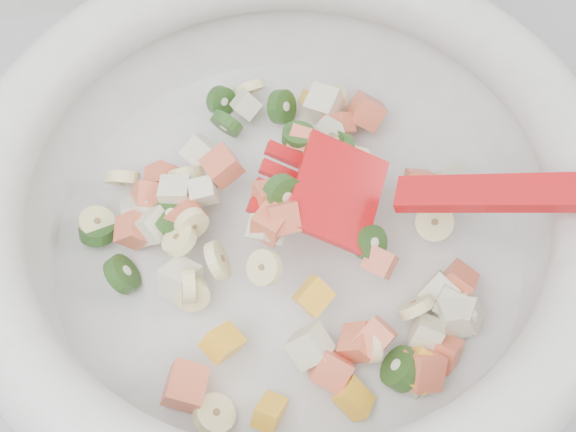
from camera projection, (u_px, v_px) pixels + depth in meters
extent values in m
cube|color=gray|center=(307.00, 416.00, 0.92)|extent=(2.00, 0.60, 0.90)
cylinder|color=silver|center=(288.00, 244.00, 0.52)|extent=(0.35, 0.35, 0.02)
torus|color=silver|center=(288.00, 183.00, 0.46)|extent=(0.42, 0.42, 0.05)
cylinder|color=#F6F6A4|center=(187.00, 176.00, 0.52)|extent=(0.03, 0.02, 0.03)
cylinder|color=#F6F6A4|center=(192.00, 294.00, 0.47)|extent=(0.03, 0.02, 0.03)
cylinder|color=#F6F6A4|center=(264.00, 268.00, 0.45)|extent=(0.03, 0.03, 0.03)
cylinder|color=#F6F6A4|center=(214.00, 415.00, 0.44)|extent=(0.03, 0.03, 0.02)
cylinder|color=#F6F6A4|center=(357.00, 162.00, 0.52)|extent=(0.03, 0.01, 0.03)
cylinder|color=#F6F6A4|center=(123.00, 178.00, 0.53)|extent=(0.04, 0.02, 0.04)
cylinder|color=#F6F6A4|center=(434.00, 222.00, 0.49)|extent=(0.03, 0.03, 0.02)
cylinder|color=#F6F6A4|center=(373.00, 345.00, 0.45)|extent=(0.01, 0.03, 0.03)
cylinder|color=#F6F6A4|center=(189.00, 285.00, 0.47)|extent=(0.01, 0.03, 0.03)
cylinder|color=#F6F6A4|center=(339.00, 152.00, 0.52)|extent=(0.03, 0.02, 0.04)
cylinder|color=#F6F6A4|center=(218.00, 260.00, 0.47)|extent=(0.02, 0.03, 0.03)
cylinder|color=#F6F6A4|center=(192.00, 224.00, 0.48)|extent=(0.03, 0.02, 0.03)
cylinder|color=#F6F6A4|center=(97.00, 223.00, 0.51)|extent=(0.04, 0.04, 0.02)
cylinder|color=#F6F6A4|center=(179.00, 240.00, 0.48)|extent=(0.03, 0.03, 0.02)
cylinder|color=#F6F6A4|center=(249.00, 88.00, 0.57)|extent=(0.03, 0.02, 0.03)
cylinder|color=#F6F6A4|center=(416.00, 307.00, 0.46)|extent=(0.03, 0.02, 0.03)
cylinder|color=#F6F6A4|center=(335.00, 100.00, 0.57)|extent=(0.03, 0.03, 0.02)
cylinder|color=#F6F6A4|center=(420.00, 195.00, 0.51)|extent=(0.03, 0.02, 0.03)
cube|color=#E46A48|center=(325.00, 165.00, 0.50)|extent=(0.04, 0.03, 0.03)
cube|color=#E46A48|center=(457.00, 282.00, 0.48)|extent=(0.03, 0.03, 0.03)
cube|color=#E46A48|center=(418.00, 183.00, 0.52)|extent=(0.02, 0.03, 0.03)
cube|color=#E46A48|center=(359.00, 342.00, 0.46)|extent=(0.03, 0.03, 0.03)
cube|color=#E46A48|center=(185.00, 386.00, 0.44)|extent=(0.04, 0.03, 0.03)
cube|color=#E46A48|center=(380.00, 262.00, 0.47)|extent=(0.03, 0.03, 0.02)
cube|color=#E46A48|center=(331.00, 369.00, 0.45)|extent=(0.03, 0.04, 0.03)
cube|color=#E46A48|center=(185.00, 217.00, 0.49)|extent=(0.03, 0.03, 0.03)
cube|color=#E46A48|center=(268.00, 198.00, 0.47)|extent=(0.02, 0.03, 0.03)
cube|color=#E46A48|center=(446.00, 354.00, 0.46)|extent=(0.03, 0.03, 0.03)
cube|color=#E46A48|center=(134.00, 230.00, 0.50)|extent=(0.03, 0.02, 0.03)
cube|color=#E46A48|center=(162.00, 177.00, 0.52)|extent=(0.03, 0.02, 0.03)
cube|color=#E46A48|center=(302.00, 141.00, 0.51)|extent=(0.03, 0.03, 0.03)
cube|color=#E46A48|center=(366.00, 111.00, 0.55)|extent=(0.03, 0.04, 0.04)
cube|color=#E46A48|center=(337.00, 174.00, 0.50)|extent=(0.03, 0.04, 0.04)
cube|color=#E46A48|center=(270.00, 223.00, 0.46)|extent=(0.03, 0.03, 0.02)
cube|color=#E46A48|center=(375.00, 338.00, 0.45)|extent=(0.03, 0.03, 0.03)
cube|color=#E46A48|center=(282.00, 218.00, 0.46)|extent=(0.02, 0.03, 0.03)
cube|color=#E46A48|center=(338.00, 124.00, 0.54)|extent=(0.03, 0.03, 0.03)
cube|color=#E46A48|center=(423.00, 371.00, 0.45)|extent=(0.03, 0.03, 0.03)
cube|color=#E46A48|center=(149.00, 198.00, 0.51)|extent=(0.03, 0.03, 0.03)
cube|color=#E46A48|center=(222.00, 166.00, 0.50)|extent=(0.03, 0.03, 0.03)
cylinder|color=#3F8D2F|center=(341.00, 149.00, 0.52)|extent=(0.02, 0.03, 0.03)
cylinder|color=#3F8D2F|center=(97.00, 231.00, 0.51)|extent=(0.03, 0.03, 0.02)
cylinder|color=#3F8D2F|center=(370.00, 242.00, 0.47)|extent=(0.03, 0.03, 0.03)
cylinder|color=#3F8D2F|center=(338.00, 150.00, 0.51)|extent=(0.03, 0.04, 0.04)
cylinder|color=#3F8D2F|center=(172.00, 218.00, 0.49)|extent=(0.03, 0.03, 0.01)
cylinder|color=#3F8D2F|center=(221.00, 101.00, 0.57)|extent=(0.03, 0.02, 0.03)
cylinder|color=#3F8D2F|center=(402.00, 369.00, 0.45)|extent=(0.03, 0.04, 0.04)
cylinder|color=#3F8D2F|center=(282.00, 107.00, 0.56)|extent=(0.02, 0.04, 0.04)
cylinder|color=#3F8D2F|center=(298.00, 136.00, 0.51)|extent=(0.03, 0.03, 0.01)
cylinder|color=#3F8D2F|center=(227.00, 124.00, 0.54)|extent=(0.03, 0.03, 0.04)
cylinder|color=#3F8D2F|center=(283.00, 195.00, 0.47)|extent=(0.03, 0.03, 0.03)
cylinder|color=#3F8D2F|center=(122.00, 274.00, 0.49)|extent=(0.03, 0.04, 0.03)
cube|color=beige|center=(140.00, 214.00, 0.51)|extent=(0.03, 0.03, 0.03)
cube|color=beige|center=(204.00, 191.00, 0.50)|extent=(0.02, 0.02, 0.02)
cube|color=beige|center=(246.00, 105.00, 0.56)|extent=(0.03, 0.03, 0.03)
cube|color=beige|center=(176.00, 194.00, 0.50)|extent=(0.03, 0.03, 0.02)
cube|color=beige|center=(439.00, 291.00, 0.48)|extent=(0.03, 0.03, 0.03)
cube|color=beige|center=(310.00, 346.00, 0.45)|extent=(0.03, 0.03, 0.03)
cube|color=beige|center=(463.00, 315.00, 0.47)|extent=(0.03, 0.03, 0.02)
cube|color=beige|center=(455.00, 317.00, 0.47)|extent=(0.02, 0.02, 0.03)
cube|color=beige|center=(329.00, 135.00, 0.52)|extent=(0.02, 0.02, 0.03)
cube|color=beige|center=(152.00, 226.00, 0.49)|extent=(0.03, 0.03, 0.03)
cube|color=beige|center=(324.00, 104.00, 0.55)|extent=(0.04, 0.03, 0.03)
cube|color=beige|center=(427.00, 333.00, 0.46)|extent=(0.03, 0.03, 0.03)
cube|color=beige|center=(199.00, 151.00, 0.52)|extent=(0.03, 0.03, 0.03)
cube|color=beige|center=(419.00, 375.00, 0.45)|extent=(0.03, 0.03, 0.02)
cube|color=beige|center=(450.00, 182.00, 0.52)|extent=(0.03, 0.03, 0.03)
cube|color=beige|center=(181.00, 281.00, 0.47)|extent=(0.03, 0.04, 0.03)
cube|color=beige|center=(266.00, 228.00, 0.47)|extent=(0.03, 0.03, 0.03)
cube|color=beige|center=(446.00, 299.00, 0.48)|extent=(0.03, 0.03, 0.03)
cube|color=yellow|center=(314.00, 296.00, 0.46)|extent=(0.03, 0.03, 0.02)
cube|color=yellow|center=(419.00, 370.00, 0.45)|extent=(0.03, 0.03, 0.02)
cube|color=yellow|center=(315.00, 101.00, 0.57)|extent=(0.02, 0.03, 0.03)
cube|color=yellow|center=(354.00, 398.00, 0.45)|extent=(0.03, 0.03, 0.03)
cube|color=yellow|center=(223.00, 343.00, 0.45)|extent=(0.03, 0.03, 0.03)
cube|color=yellow|center=(270.00, 412.00, 0.44)|extent=(0.03, 0.03, 0.02)
cube|color=red|center=(337.00, 192.00, 0.47)|extent=(0.08, 0.08, 0.04)
cube|color=red|center=(286.00, 155.00, 0.49)|extent=(0.03, 0.02, 0.02)
cube|color=red|center=(281.00, 174.00, 0.49)|extent=(0.03, 0.02, 0.02)
cube|color=red|center=(275.00, 193.00, 0.48)|extent=(0.03, 0.02, 0.02)
cube|color=red|center=(269.00, 212.00, 0.47)|extent=(0.03, 0.02, 0.02)
cube|color=red|center=(574.00, 192.00, 0.42)|extent=(0.19, 0.10, 0.08)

